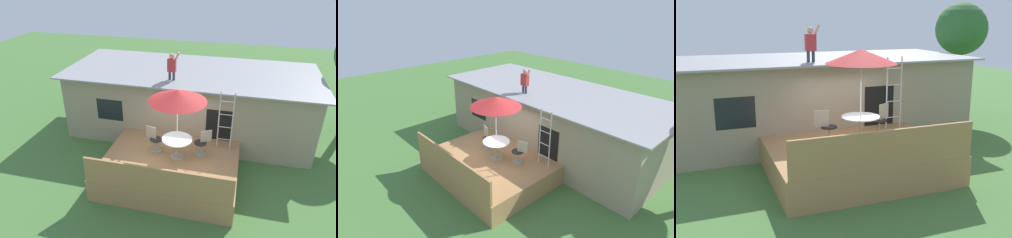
{
  "view_description": "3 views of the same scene",
  "coord_description": "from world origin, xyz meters",
  "views": [
    {
      "loc": [
        2.09,
        -8.78,
        7.06
      ],
      "look_at": [
        -0.32,
        0.87,
        1.83
      ],
      "focal_mm": 33.21,
      "sensor_mm": 36.0,
      "label": 1
    },
    {
      "loc": [
        7.76,
        -6.28,
        6.71
      ],
      "look_at": [
        -0.35,
        1.07,
        2.01
      ],
      "focal_mm": 31.12,
      "sensor_mm": 36.0,
      "label": 2
    },
    {
      "loc": [
        -3.86,
        -9.41,
        4.1
      ],
      "look_at": [
        0.0,
        0.83,
        1.3
      ],
      "focal_mm": 42.18,
      "sensor_mm": 36.0,
      "label": 3
    }
  ],
  "objects": [
    {
      "name": "patio_umbrella",
      "position": [
        0.19,
        0.07,
        3.15
      ],
      "size": [
        1.9,
        1.9,
        2.54
      ],
      "color": "silver",
      "rests_on": "deck"
    },
    {
      "name": "step_ladder",
      "position": [
        1.72,
        1.09,
        1.9
      ],
      "size": [
        0.52,
        0.04,
        2.2
      ],
      "color": "silver",
      "rests_on": "deck"
    },
    {
      "name": "patio_chair_right",
      "position": [
        1.02,
        0.5,
        1.26
      ],
      "size": [
        0.58,
        0.44,
        0.92
      ],
      "rotation": [
        0.0,
        0.0,
        -2.66
      ],
      "color": "#A59E8C",
      "rests_on": "deck"
    },
    {
      "name": "deck_railing",
      "position": [
        0.0,
        -1.9,
        1.25
      ],
      "size": [
        4.54,
        0.08,
        0.9
      ],
      "primitive_type": "cube",
      "color": "#A87A4C",
      "rests_on": "deck"
    },
    {
      "name": "person_figure",
      "position": [
        -0.52,
        2.3,
        3.41
      ],
      "size": [
        0.47,
        0.2,
        1.11
      ],
      "color": "#33384C",
      "rests_on": "house"
    },
    {
      "name": "deck",
      "position": [
        0.0,
        0.0,
        0.4
      ],
      "size": [
        4.64,
        3.89,
        0.8
      ],
      "primitive_type": "cube",
      "color": "#A87A4C",
      "rests_on": "ground"
    },
    {
      "name": "patio_table",
      "position": [
        0.19,
        0.07,
        1.39
      ],
      "size": [
        1.04,
        1.04,
        0.74
      ],
      "color": "#A59E8C",
      "rests_on": "deck"
    },
    {
      "name": "patio_chair_left",
      "position": [
        -0.7,
        0.34,
        1.26
      ],
      "size": [
        0.61,
        0.44,
        0.92
      ],
      "rotation": [
        0.0,
        0.0,
        -0.29
      ],
      "color": "#A59E8C",
      "rests_on": "deck"
    },
    {
      "name": "house",
      "position": [
        0.0,
        3.6,
        1.41
      ],
      "size": [
        10.5,
        4.5,
        2.81
      ],
      "color": "gray",
      "rests_on": "ground"
    },
    {
      "name": "ground_plane",
      "position": [
        0.0,
        0.0,
        0.0
      ],
      "size": [
        40.0,
        40.0,
        0.0
      ],
      "primitive_type": "plane",
      "color": "#477538"
    }
  ]
}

